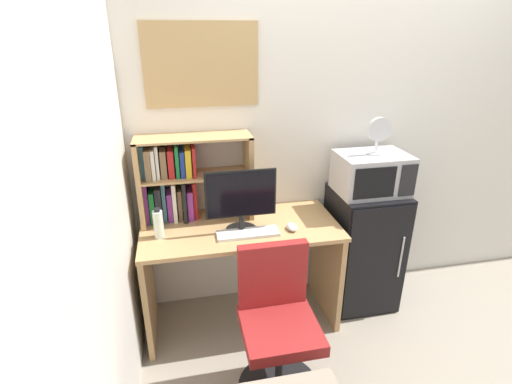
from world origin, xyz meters
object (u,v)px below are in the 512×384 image
Objects in this scene: hutch_bookshelf at (179,178)px; keyboard at (248,233)px; computer_mouse at (292,227)px; monitor at (241,199)px; microwave at (372,173)px; desk_chair at (277,332)px; water_bottle at (158,224)px; desk_fan at (379,134)px; mini_fridge at (363,248)px; wall_corkboard at (201,65)px.

hutch_bookshelf is 1.89× the size of keyboard.
hutch_bookshelf is 6.98× the size of computer_mouse.
hutch_bookshelf is 0.46m from monitor.
desk_chair is at bearing -141.67° from microwave.
desk_chair is (0.08, -0.48, -0.39)m from keyboard.
monitor reaches higher than water_bottle.
microwave is 0.28m from desk_fan.
computer_mouse is 0.70m from microwave.
keyboard is 0.30m from computer_mouse.
keyboard is at bearing -178.35° from computer_mouse.
mini_fridge is (0.95, 0.13, -0.55)m from monitor.
keyboard is at bearing -168.50° from microwave.
mini_fridge is 1.91× the size of microwave.
hutch_bookshelf is 2.95× the size of desk_fan.
hutch_bookshelf reaches higher than desk_chair.
microwave is at bearing 11.50° from keyboard.
desk_fan reaches higher than monitor.
hutch_bookshelf is at bearing 143.80° from monitor.
hutch_bookshelf is 0.81m from computer_mouse.
water_bottle is at bearing -121.29° from hutch_bookshelf.
desk_fan is at bearing 37.71° from desk_chair.
desk_fan is at bearing 3.81° from water_bottle.
monitor is at bearing -172.16° from microwave.
wall_corkboard is at bearing 115.53° from monitor.
hutch_bookshelf is 0.74m from wall_corkboard.
microwave reaches higher than mini_fridge.
keyboard is at bearing -8.55° from water_bottle.
monitor is at bearing 119.54° from keyboard.
mini_fridge is 0.88m from desk_fan.
desk_chair is (-0.22, -0.49, -0.40)m from computer_mouse.
desk_chair is at bearing -80.65° from keyboard.
microwave is at bearing 154.59° from desk_fan.
desk_chair is (-0.84, -0.66, -0.66)m from microwave.
monitor is 0.23m from keyboard.
keyboard is 1.10m from desk_fan.
desk_fan is at bearing -6.25° from hutch_bookshelf.
wall_corkboard is (-0.50, 0.42, 0.98)m from computer_mouse.
desk_chair is at bearing -59.13° from hutch_bookshelf.
hutch_bookshelf is at bearing 120.87° from desk_chair.
wall_corkboard reaches higher than monitor.
microwave is at bearing 4.05° from water_bottle.
monitor is 0.54m from water_bottle.
mini_fridge is (0.92, 0.18, -0.33)m from keyboard.
water_bottle is at bearing 174.99° from computer_mouse.
mini_fridge is at bearing 11.32° from keyboard.
mini_fridge reaches higher than keyboard.
keyboard is at bearing -39.13° from hutch_bookshelf.
water_bottle is at bearing 177.05° from monitor.
keyboard is 0.55× the size of wall_corkboard.
computer_mouse is 0.73m from mini_fridge.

